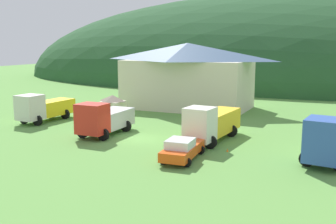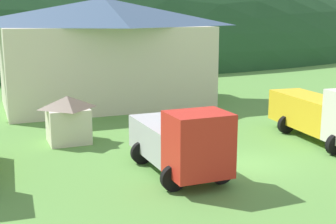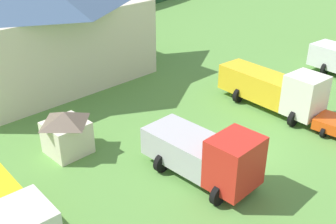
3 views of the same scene
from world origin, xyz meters
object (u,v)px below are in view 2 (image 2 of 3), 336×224
at_px(play_shed_cream, 68,119).
at_px(crane_truck_red, 181,141).
at_px(depot_building, 105,51).
at_px(heavy_rig_striped, 325,114).

relative_size(play_shed_cream, crane_truck_red, 0.41).
bearing_deg(depot_building, heavy_rig_striped, -61.35).
bearing_deg(heavy_rig_striped, play_shed_cream, -107.01).
xyz_separation_m(depot_building, play_shed_cream, (-4.93, -10.49, -3.00)).
xyz_separation_m(depot_building, heavy_rig_striped, (8.70, -15.93, -2.73)).
height_order(crane_truck_red, heavy_rig_striped, heavy_rig_striped).
relative_size(play_shed_cream, heavy_rig_striped, 0.33).
xyz_separation_m(depot_building, crane_truck_red, (-1.16, -18.01, -2.80)).
bearing_deg(crane_truck_red, heavy_rig_striped, 101.34).
height_order(depot_building, crane_truck_red, depot_building).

